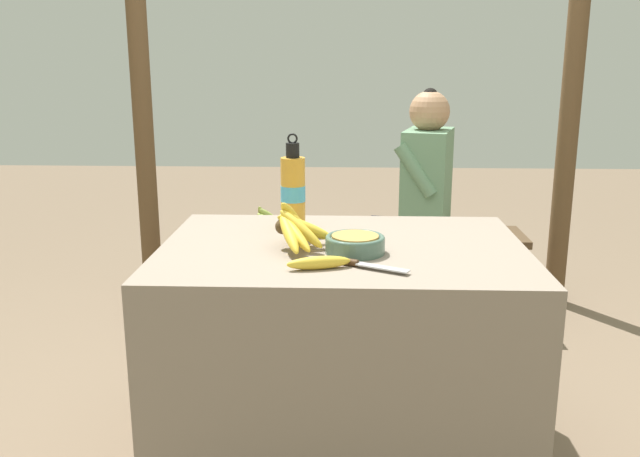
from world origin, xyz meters
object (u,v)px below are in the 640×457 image
Objects in this scene: serving_bowl at (355,243)px; water_bottle at (293,191)px; support_post_far at (572,90)px; support_post_near at (141,89)px; seated_vendor at (417,190)px; wooden_bench at (353,246)px; knife at (363,264)px; banana_bunch_green at (266,219)px; banana_bunch_ripe at (296,227)px; loose_banana_front at (319,263)px.

serving_bowl is 0.37m from water_bottle.
support_post_far is at bearing 54.73° from serving_bowl.
water_bottle is 0.14× the size of support_post_far.
seated_vendor is at bearing -12.25° from support_post_near.
wooden_bench is 1.34m from support_post_far.
knife is 2.03m from support_post_far.
seated_vendor reaches higher than water_bottle.
seated_vendor reaches higher than banana_bunch_green.
support_post_far reaches higher than seated_vendor.
seated_vendor is at bearing -158.97° from support_post_far.
support_post_far is at bearing 49.66° from banana_bunch_ripe.
support_post_near is at bearing 121.08° from banana_bunch_ripe.
serving_bowl is 0.55× the size of water_bottle.
support_post_near is (-1.08, 0.28, 0.74)m from wooden_bench.
knife is 0.09× the size of support_post_near.
serving_bowl is 1.35m from banana_bunch_green.
loose_banana_front is at bearing -94.27° from wooden_bench.
loose_banana_front is 2.11m from support_post_far.
loose_banana_front is at bearing -60.16° from support_post_near.
serving_bowl reaches higher than wooden_bench.
water_bottle is 1.04m from banana_bunch_green.
support_post_near is at bearing 2.46° from seated_vendor.
serving_bowl reaches higher than banana_bunch_green.
banana_bunch_ripe is 1.79× the size of serving_bowl.
wooden_bench is (-0.02, 1.41, -0.34)m from knife.
wooden_bench is 5.94× the size of banana_bunch_green.
wooden_bench is 0.74× the size of support_post_near.
banana_bunch_ripe is 0.19m from serving_bowl.
loose_banana_front reaches higher than wooden_bench.
wooden_bench is at bearing 85.73° from loose_banana_front.
seated_vendor is at bearing 76.09° from serving_bowl.
water_bottle is 0.48m from loose_banana_front.
banana_bunch_green is (-0.72, 0.02, -0.15)m from seated_vendor.
banana_bunch_ripe is 0.28× the size of seated_vendor.
serving_bowl reaches higher than loose_banana_front.
loose_banana_front is 1.47m from wooden_bench.
water_bottle is (-0.03, 0.25, 0.06)m from banana_bunch_ripe.
banana_bunch_green is at bearing -22.89° from support_post_near.
banana_bunch_ripe is 0.29m from knife.
seated_vendor is (0.31, 1.24, -0.08)m from serving_bowl.
knife is (0.02, -0.15, -0.02)m from serving_bowl.
wooden_bench is at bearing 77.63° from water_bottle.
water_bottle is (-0.21, 0.29, 0.10)m from serving_bowl.
serving_bowl is at bearing -125.27° from support_post_far.
support_post_near is at bearing 180.00° from support_post_far.
knife is 0.12× the size of wooden_bench.
water_bottle is at bearing -55.04° from support_post_near.
water_bottle is 1.16× the size of banana_bunch_green.
wooden_bench is at bearing 89.76° from serving_bowl.
wooden_bench is at bearing 118.44° from knife.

